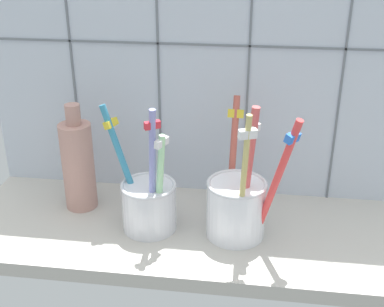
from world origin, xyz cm
name	(u,v)px	position (x,y,z in cm)	size (l,w,h in cm)	color
counter_slab	(193,233)	(0.00, 0.00, 1.00)	(64.00, 22.00, 2.00)	#BCB7AD
tile_wall_back	(204,59)	(0.00, 12.00, 22.50)	(64.00, 2.20, 45.00)	silver
toothbrush_cup_left	(149,202)	(-5.88, -0.77, 6.07)	(10.26, 7.49, 18.15)	silver
toothbrush_cup_right	(238,203)	(6.04, -0.72, 6.74)	(11.37, 13.74, 18.83)	white
ceramic_vase	(78,164)	(-17.03, 3.70, 8.80)	(4.57, 4.57, 15.81)	tan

